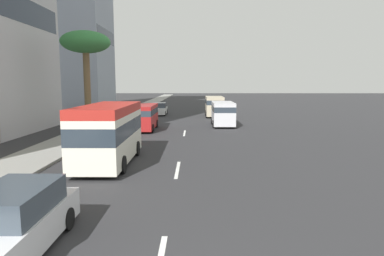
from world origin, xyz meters
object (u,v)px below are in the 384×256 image
Objects in this scene: van_third at (143,116)px; car_sixth at (12,224)px; van_lead at (223,112)px; pedestrian_near_lamp at (93,116)px; van_second at (214,105)px; car_fourth at (159,109)px; minibus_fifth at (109,132)px; palm_tree at (86,45)px.

car_sixth is at bearing 0.21° from van_third.
van_lead is 2.57× the size of pedestrian_near_lamp.
van_second is 7.42m from car_fourth.
van_third is at bearing -179.45° from minibus_fifth.
palm_tree reaches higher than pedestrian_near_lamp.
minibus_fifth is 13.56m from palm_tree.
van_second reaches higher than van_third.
minibus_fifth is at bearing 164.28° from van_second.
van_second is at bearing 136.89° from pedestrian_near_lamp.
van_lead is 0.95× the size of van_second.
van_third is at bearing -75.61° from palm_tree.
car_fourth is 26.73m from minibus_fifth.
van_third reaches higher than pedestrian_near_lamp.
minibus_fifth is (-24.57, 6.92, 0.27)m from van_second.
van_second is at bearing 73.16° from car_fourth.
van_third is at bearing -179.79° from car_sixth.
van_lead is 1.11× the size of car_fourth.
minibus_fifth reaches higher than van_second.
palm_tree reaches higher than van_third.
minibus_fifth reaches higher than car_sixth.
palm_tree is (-1.46, -0.08, 6.12)m from pedestrian_near_lamp.
van_lead is 12.16m from pedestrian_near_lamp.
car_sixth is (-9.37, 0.04, -0.90)m from minibus_fifth.
van_third is at bearing 110.68° from van_lead.
van_second reaches higher than car_fourth.
van_lead is at bearing -71.66° from palm_tree.
car_sixth is (-21.97, -0.08, -0.51)m from van_third.
car_fourth is at bearing -179.65° from minibus_fifth.
car_fourth is 0.51× the size of palm_tree.
minibus_fifth is 0.81× the size of palm_tree.
van_second is 0.91× the size of van_third.
van_lead is at bearing 103.47° from pedestrian_near_lamp.
minibus_fifth is 13.75m from pedestrian_near_lamp.
minibus_fifth reaches higher than pedestrian_near_lamp.
pedestrian_near_lamp is (0.30, 4.59, -0.12)m from van_third.
pedestrian_near_lamp is at bearing -168.16° from car_sixth.
van_second reaches higher than van_lead.
van_third is 21.98m from car_sixth.
car_fourth is 14.54m from pedestrian_near_lamp.
pedestrian_near_lamp is (-2.46, 11.91, -0.16)m from van_lead.
palm_tree is at bearing 108.34° from van_lead.
van_lead reaches higher than car_fourth.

